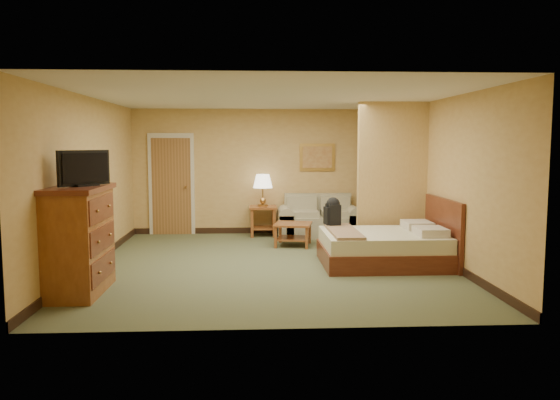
{
  "coord_description": "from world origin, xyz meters",
  "views": [
    {
      "loc": [
        -0.29,
        -8.42,
        1.9
      ],
      "look_at": [
        0.18,
        0.6,
        0.95
      ],
      "focal_mm": 35.0,
      "sensor_mm": 36.0,
      "label": 1
    }
  ],
  "objects": [
    {
      "name": "bed",
      "position": [
        1.82,
        -0.1,
        0.28
      ],
      "size": [
        1.93,
        1.6,
        1.04
      ],
      "color": "#522013",
      "rests_on": "floor"
    },
    {
      "name": "left_wall",
      "position": [
        -2.75,
        0.0,
        1.3
      ],
      "size": [
        0.02,
        6.0,
        2.6
      ],
      "primitive_type": "cube",
      "color": "tan",
      "rests_on": "floor"
    },
    {
      "name": "floor",
      "position": [
        0.0,
        0.0,
        0.0
      ],
      "size": [
        6.0,
        6.0,
        0.0
      ],
      "primitive_type": "plane",
      "color": "#51593A",
      "rests_on": "ground"
    },
    {
      "name": "back_wall",
      "position": [
        0.0,
        3.0,
        1.3
      ],
      "size": [
        5.5,
        0.02,
        2.6
      ],
      "primitive_type": "cube",
      "color": "tan",
      "rests_on": "floor"
    },
    {
      "name": "side_table",
      "position": [
        -0.06,
        2.65,
        0.4
      ],
      "size": [
        0.56,
        0.56,
        0.61
      ],
      "color": "brown",
      "rests_on": "floor"
    },
    {
      "name": "door",
      "position": [
        -1.95,
        2.96,
        1.03
      ],
      "size": [
        0.94,
        0.16,
        2.1
      ],
      "color": "beige",
      "rests_on": "floor"
    },
    {
      "name": "right_wall",
      "position": [
        2.75,
        0.0,
        1.3
      ],
      "size": [
        0.02,
        6.0,
        2.6
      ],
      "primitive_type": "cube",
      "color": "tan",
      "rests_on": "floor"
    },
    {
      "name": "wall_picture",
      "position": [
        1.09,
        2.97,
        1.6
      ],
      "size": [
        0.74,
        0.04,
        0.57
      ],
      "color": "#B78E3F",
      "rests_on": "back_wall"
    },
    {
      "name": "tv",
      "position": [
        -2.38,
        -1.51,
        1.57
      ],
      "size": [
        0.48,
        0.62,
        0.45
      ],
      "rotation": [
        0.0,
        0.0,
        -0.65
      ],
      "color": "black",
      "rests_on": "dresser"
    },
    {
      "name": "ceiling",
      "position": [
        0.0,
        0.0,
        2.6
      ],
      "size": [
        6.0,
        6.0,
        0.0
      ],
      "primitive_type": "plane",
      "rotation": [
        3.14,
        0.0,
        0.0
      ],
      "color": "white",
      "rests_on": "back_wall"
    },
    {
      "name": "backpack",
      "position": [
        1.06,
        0.48,
        0.77
      ],
      "size": [
        0.23,
        0.31,
        0.5
      ],
      "rotation": [
        0.0,
        0.0,
        0.16
      ],
      "color": "black",
      "rests_on": "bed"
    },
    {
      "name": "coffee_table",
      "position": [
        0.47,
        1.53,
        0.3
      ],
      "size": [
        0.78,
        0.78,
        0.42
      ],
      "rotation": [
        0.0,
        0.0,
        -0.2
      ],
      "color": "brown",
      "rests_on": "floor"
    },
    {
      "name": "baseboard",
      "position": [
        0.0,
        2.99,
        0.06
      ],
      "size": [
        5.5,
        0.02,
        0.12
      ],
      "primitive_type": "cube",
      "color": "black",
      "rests_on": "floor"
    },
    {
      "name": "loveseat",
      "position": [
        1.09,
        2.57,
        0.28
      ],
      "size": [
        1.69,
        0.78,
        0.85
      ],
      "color": "tan",
      "rests_on": "floor"
    },
    {
      "name": "partition",
      "position": [
        2.15,
        0.93,
        1.3
      ],
      "size": [
        1.2,
        0.15,
        2.6
      ],
      "primitive_type": "cube",
      "color": "tan",
      "rests_on": "floor"
    },
    {
      "name": "table_lamp",
      "position": [
        -0.06,
        2.65,
        1.11
      ],
      "size": [
        0.39,
        0.39,
        0.65
      ],
      "color": "#A4763C",
      "rests_on": "side_table"
    },
    {
      "name": "dresser",
      "position": [
        -2.48,
        -1.51,
        0.69
      ],
      "size": [
        0.67,
        1.28,
        1.36
      ],
      "color": "brown",
      "rests_on": "floor"
    }
  ]
}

